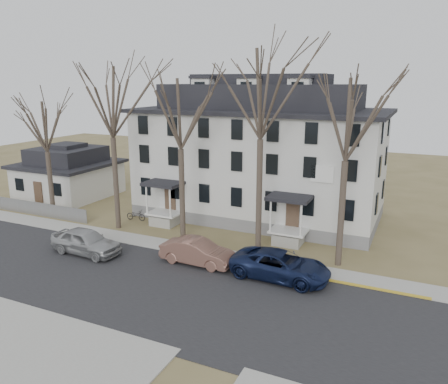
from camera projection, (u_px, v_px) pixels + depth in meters
The scene contains 16 objects.
ground at pixel (172, 314), 22.17m from camera, with size 120.00×120.00×0.00m, color olive.
main_road at pixel (191, 297), 23.93m from camera, with size 120.00×10.00×0.04m, color #27272A.
far_sidewalk at pixel (235, 258), 29.21m from camera, with size 120.00×2.00×0.08m, color #A09F97.
yellow_curb at pixel (304, 277), 26.39m from camera, with size 14.00×0.25×0.06m, color gold.
boarding_house at pixel (260, 154), 37.46m from camera, with size 20.80×12.36×12.05m.
small_house at pixel (69, 174), 44.64m from camera, with size 8.70×8.70×5.00m.
fence at pixel (26, 213), 39.07m from camera, with size 14.00×0.06×1.20m, color gray.
tree_far_left at pixel (110, 97), 32.72m from camera, with size 8.40×8.40×13.72m.
tree_mid_left at pixel (180, 109), 30.46m from camera, with size 7.80×7.80×12.74m.
tree_center at pixel (261, 88), 27.66m from camera, with size 9.00×9.00×14.70m.
tree_mid_right at pixel (348, 114), 25.79m from camera, with size 7.80×7.80×12.74m.
tree_bungalow at pixel (45, 123), 36.11m from camera, with size 6.60×6.60×10.78m.
car_silver at pixel (86, 242), 29.69m from camera, with size 2.06×5.11×1.74m, color #A8A9AA.
car_tan at pixel (197, 252), 28.03m from camera, with size 1.70×4.88×1.61m, color brown.
car_navy at pixel (280, 266), 25.95m from camera, with size 2.74×5.94×1.65m, color #131D3F.
bicycle_left at pixel (136, 215), 36.93m from camera, with size 0.60×1.73×0.91m, color black.
Camera 1 is at (10.78, -17.01, 11.48)m, focal length 35.00 mm.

